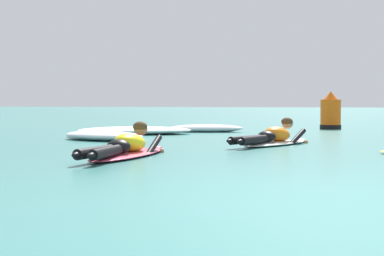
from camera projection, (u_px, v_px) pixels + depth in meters
name	position (u px, v px, depth m)	size (l,w,h in m)	color
ground_plane	(330.00, 134.00, 14.64)	(120.00, 120.00, 0.00)	#387A75
surfer_near	(126.00, 148.00, 8.57)	(0.71, 2.72, 0.53)	#E54C66
surfer_far	(273.00, 138.00, 10.84)	(1.38, 2.38, 0.54)	white
whitewater_front	(104.00, 136.00, 12.19)	(2.08, 1.40, 0.20)	white
whitewater_mid_right	(135.00, 131.00, 14.40)	(2.94, 1.99, 0.19)	white
whitewater_far_band	(206.00, 128.00, 15.46)	(1.98, 1.01, 0.20)	white
channel_marker_buoy	(331.00, 114.00, 17.18)	(0.60, 0.60, 1.08)	#EA5B0F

